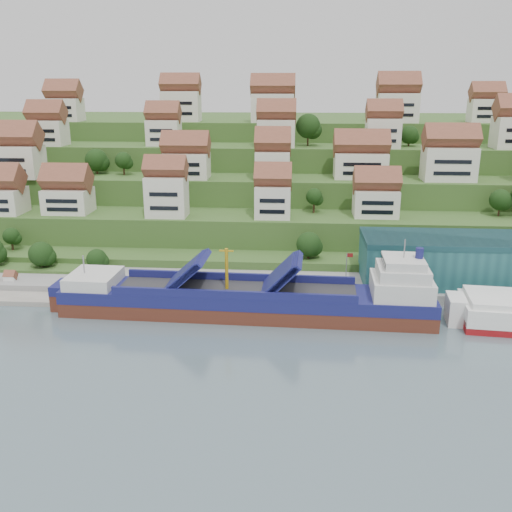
{
  "coord_description": "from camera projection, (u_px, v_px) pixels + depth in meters",
  "views": [
    {
      "loc": [
        7.41,
        -101.33,
        43.23
      ],
      "look_at": [
        -0.75,
        14.0,
        8.0
      ],
      "focal_mm": 40.0,
      "sensor_mm": 36.0,
      "label": 1
    }
  ],
  "objects": [
    {
      "name": "warehouse",
      "position": [
        506.0,
        261.0,
        120.4
      ],
      "size": [
        60.0,
        15.0,
        10.0
      ],
      "primitive_type": "cube",
      "color": "#21585B",
      "rests_on": "quay"
    },
    {
      "name": "hillside",
      "position": [
        276.0,
        177.0,
        205.49
      ],
      "size": [
        260.0,
        128.0,
        31.0
      ],
      "color": "#2D4C1E",
      "rests_on": "ground"
    },
    {
      "name": "quay",
      "position": [
        353.0,
        287.0,
        122.43
      ],
      "size": [
        180.0,
        14.0,
        2.2
      ],
      "primitive_type": "cube",
      "color": "gray",
      "rests_on": "ground"
    },
    {
      "name": "cargo_ship",
      "position": [
        256.0,
        300.0,
        109.9
      ],
      "size": [
        71.65,
        13.58,
        15.73
      ],
      "rotation": [
        0.0,
        0.0,
        -0.04
      ],
      "color": "#522519",
      "rests_on": "ground"
    },
    {
      "name": "flagpole",
      "position": [
        347.0,
        269.0,
        116.1
      ],
      "size": [
        1.28,
        0.16,
        8.0
      ],
      "color": "gray",
      "rests_on": "quay"
    },
    {
      "name": "ground",
      "position": [
        255.0,
        317.0,
        109.79
      ],
      "size": [
        300.0,
        300.0,
        0.0
      ],
      "primitive_type": "plane",
      "color": "slate",
      "rests_on": "ground"
    },
    {
      "name": "hillside_village",
      "position": [
        278.0,
        149.0,
        161.79
      ],
      "size": [
        158.11,
        61.69,
        29.57
      ],
      "color": "silver",
      "rests_on": "ground"
    },
    {
      "name": "hillside_trees",
      "position": [
        243.0,
        184.0,
        149.84
      ],
      "size": [
        142.97,
        62.48,
        31.84
      ],
      "color": "#1A3A13",
      "rests_on": "ground"
    }
  ]
}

